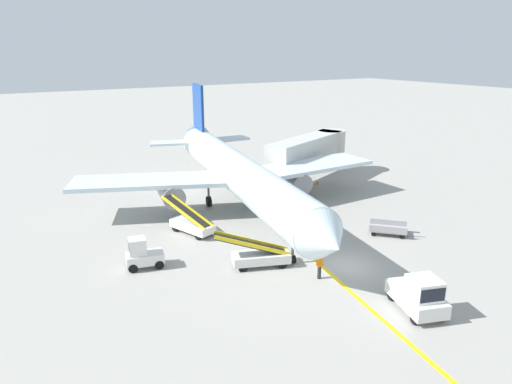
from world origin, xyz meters
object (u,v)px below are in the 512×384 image
object	(u,v)px
airliner	(236,172)
pushback_tug	(419,295)
belt_loader_aft_hold	(259,255)
ground_crew_marshaller	(320,265)
jet_bridge	(313,148)
safety_cone_nose_right	(318,182)
baggage_cart_loaded	(388,229)
safety_cone_nose_left	(230,238)
baggage_tug_near_wing	(142,255)
belt_loader_forward_hold	(191,223)

from	to	relation	value
airliner	pushback_tug	distance (m)	20.51
belt_loader_aft_hold	ground_crew_marshaller	size ratio (longest dim) A/B	3.01
belt_loader_aft_hold	ground_crew_marshaller	xyz separation A→B (m)	(2.28, -3.48, 0.13)
jet_bridge	safety_cone_nose_right	size ratio (longest dim) A/B	29.36
baggage_cart_loaded	safety_cone_nose_left	world-z (taller)	baggage_cart_loaded
baggage_tug_near_wing	safety_cone_nose_left	world-z (taller)	baggage_tug_near_wing
airliner	baggage_cart_loaded	distance (m)	13.86
safety_cone_nose_left	pushback_tug	bearing A→B (deg)	-74.05
ground_crew_marshaller	safety_cone_nose_right	distance (m)	21.55
pushback_tug	ground_crew_marshaller	distance (m)	6.26
pushback_tug	belt_loader_forward_hold	xyz separation A→B (m)	(-5.88, 17.13, -0.22)
baggage_cart_loaded	safety_cone_nose_left	bearing A→B (deg)	153.83
ground_crew_marshaller	baggage_cart_loaded	bearing A→B (deg)	17.59
pushback_tug	baggage_tug_near_wing	bearing A→B (deg)	130.23
jet_bridge	belt_loader_aft_hold	distance (m)	22.71
belt_loader_forward_hold	belt_loader_aft_hold	distance (m)	7.91
airliner	baggage_tug_near_wing	world-z (taller)	airliner
baggage_tug_near_wing	airliner	bearing A→B (deg)	32.96
baggage_cart_loaded	safety_cone_nose_right	world-z (taller)	baggage_cart_loaded
jet_bridge	baggage_cart_loaded	size ratio (longest dim) A/B	3.93
ground_crew_marshaller	safety_cone_nose_right	world-z (taller)	ground_crew_marshaller
airliner	belt_loader_aft_hold	size ratio (longest dim) A/B	6.86
airliner	jet_bridge	bearing A→B (deg)	20.27
airliner	belt_loader_forward_hold	distance (m)	7.19
baggage_cart_loaded	safety_cone_nose_right	bearing A→B (deg)	73.22
pushback_tug	jet_bridge	bearing A→B (deg)	64.23
belt_loader_aft_hold	ground_crew_marshaller	bearing A→B (deg)	-56.80
pushback_tug	ground_crew_marshaller	size ratio (longest dim) A/B	2.36
belt_loader_aft_hold	safety_cone_nose_right	world-z (taller)	belt_loader_aft_hold
airliner	pushback_tug	size ratio (longest dim) A/B	8.75
safety_cone_nose_right	jet_bridge	bearing A→B (deg)	69.20
safety_cone_nose_left	safety_cone_nose_right	bearing A→B (deg)	29.34
belt_loader_aft_hold	safety_cone_nose_right	distance (m)	20.61
belt_loader_aft_hold	belt_loader_forward_hold	bearing A→B (deg)	100.38
baggage_tug_near_wing	belt_loader_forward_hold	xyz separation A→B (m)	(5.25, 3.97, -0.15)
safety_cone_nose_left	baggage_cart_loaded	bearing A→B (deg)	-26.17
safety_cone_nose_right	safety_cone_nose_left	bearing A→B (deg)	-150.66
airliner	belt_loader_forward_hold	size ratio (longest dim) A/B	6.83
belt_loader_forward_hold	belt_loader_aft_hold	size ratio (longest dim) A/B	1.00
baggage_cart_loaded	ground_crew_marshaller	world-z (taller)	ground_crew_marshaller
jet_bridge	belt_loader_forward_hold	size ratio (longest dim) A/B	2.51
baggage_tug_near_wing	belt_loader_forward_hold	bearing A→B (deg)	37.07
baggage_cart_loaded	belt_loader_forward_hold	bearing A→B (deg)	146.94
pushback_tug	safety_cone_nose_right	world-z (taller)	pushback_tug
safety_cone_nose_left	safety_cone_nose_right	distance (m)	17.49
safety_cone_nose_left	belt_loader_forward_hold	bearing A→B (deg)	121.79
baggage_tug_near_wing	belt_loader_aft_hold	world-z (taller)	belt_loader_aft_hold
belt_loader_aft_hold	safety_cone_nose_right	xyz separation A→B (m)	(15.64, 13.41, -0.56)
belt_loader_aft_hold	safety_cone_nose_left	bearing A→B (deg)	85.26
jet_bridge	pushback_tug	size ratio (longest dim) A/B	3.21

